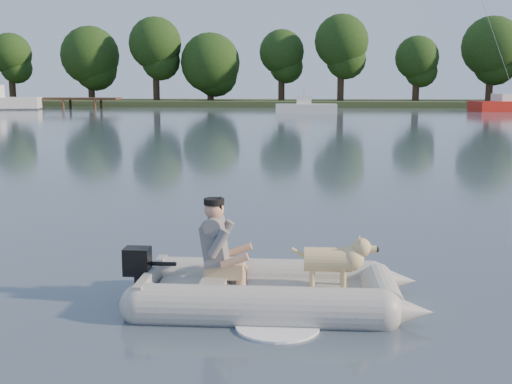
# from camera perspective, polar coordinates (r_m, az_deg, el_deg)

# --- Properties ---
(water) EXTENTS (160.00, 160.00, 0.00)m
(water) POSITION_cam_1_polar(r_m,az_deg,el_deg) (6.99, -2.73, -9.28)
(water) COLOR #4F5E6B
(water) RESTS_ON ground
(shore_bank) EXTENTS (160.00, 12.00, 0.70)m
(shore_bank) POSITION_cam_1_polar(r_m,az_deg,el_deg) (68.59, 4.31, 7.85)
(shore_bank) COLOR #47512D
(shore_bank) RESTS_ON water
(dock) EXTENTS (18.00, 2.00, 1.04)m
(dock) POSITION_cam_1_polar(r_m,az_deg,el_deg) (64.46, -19.82, 7.45)
(dock) COLOR #4C331E
(dock) RESTS_ON water
(treeline) EXTENTS (75.85, 7.35, 9.27)m
(treeline) POSITION_cam_1_polar(r_m,az_deg,el_deg) (67.73, 5.62, 12.16)
(treeline) COLOR #332316
(treeline) RESTS_ON shore_bank
(dinghy) EXTENTS (3.89, 2.46, 1.20)m
(dinghy) POSITION_cam_1_polar(r_m,az_deg,el_deg) (6.58, 1.59, -5.93)
(dinghy) COLOR gray
(dinghy) RESTS_ON water
(man) EXTENTS (0.63, 0.54, 0.92)m
(man) POSITION_cam_1_polar(r_m,az_deg,el_deg) (6.63, -3.56, -4.35)
(man) COLOR slate
(man) RESTS_ON dinghy
(dog) EXTENTS (0.80, 0.29, 0.53)m
(dog) POSITION_cam_1_polar(r_m,az_deg,el_deg) (6.64, 6.41, -6.35)
(dog) COLOR tan
(dog) RESTS_ON dinghy
(outboard_motor) EXTENTS (0.36, 0.25, 0.67)m
(outboard_motor) POSITION_cam_1_polar(r_m,az_deg,el_deg) (6.85, -10.46, -7.48)
(outboard_motor) COLOR black
(outboard_motor) RESTS_ON dinghy
(motorboat) EXTENTS (4.92, 1.96, 2.07)m
(motorboat) POSITION_cam_1_polar(r_m,az_deg,el_deg) (50.51, 4.50, 8.03)
(motorboat) COLOR white
(motorboat) RESTS_ON water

